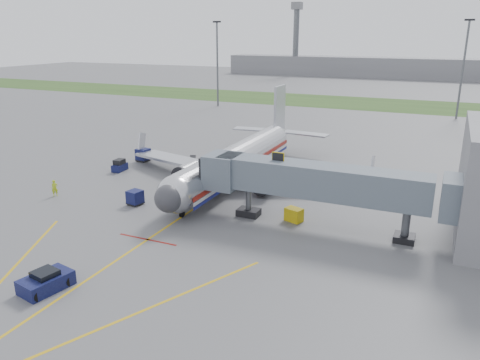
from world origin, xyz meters
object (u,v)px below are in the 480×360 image
at_px(ramp_worker, 55,188).
at_px(airliner, 236,160).
at_px(pushback_tug, 46,282).
at_px(baggage_tug, 120,166).
at_px(belt_loader, 192,169).

bearing_deg(ramp_worker, airliner, -8.61).
distance_m(airliner, pushback_tug, 29.42).
bearing_deg(pushback_tug, airliner, 86.60).
bearing_deg(airliner, baggage_tug, -171.09).
relative_size(airliner, belt_loader, 9.23).
height_order(airliner, pushback_tug, airliner).
xyz_separation_m(pushback_tug, baggage_tug, (-14.28, 26.78, 0.09)).
relative_size(belt_loader, ramp_worker, 2.06).
height_order(baggage_tug, belt_loader, belt_loader).
xyz_separation_m(airliner, pushback_tug, (-1.74, -29.29, -2.03)).
xyz_separation_m(pushback_tug, ramp_worker, (-14.59, 15.60, 0.33)).
relative_size(airliner, pushback_tug, 9.21).
relative_size(baggage_tug, belt_loader, 0.61).
distance_m(baggage_tug, belt_loader, 9.77).
height_order(airliner, belt_loader, airliner).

